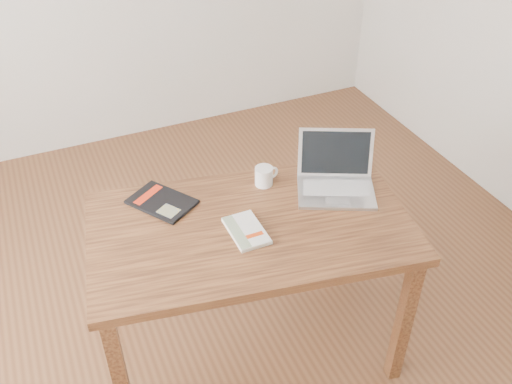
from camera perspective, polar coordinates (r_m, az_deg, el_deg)
name	(u,v)px	position (r m, az deg, el deg)	size (l,w,h in m)	color
room	(180,80)	(1.95, -7.62, 11.00)	(4.04, 4.04, 2.70)	#57341E
desk	(251,241)	(2.30, -0.54, -4.89)	(1.37, 0.92, 0.75)	#532F19
white_guidebook	(246,231)	(2.20, -0.98, -3.90)	(0.13, 0.21, 0.02)	silver
black_guidebook	(162,202)	(2.37, -9.41, -0.97)	(0.29, 0.31, 0.01)	black
laptop	(336,178)	(2.43, 7.99, 1.42)	(0.41, 0.39, 0.22)	silver
coffee_mug	(264,176)	(2.43, 0.85, 1.66)	(0.11, 0.08, 0.08)	white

